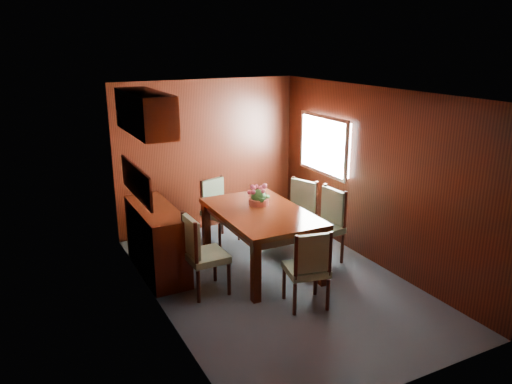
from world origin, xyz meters
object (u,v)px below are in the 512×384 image
dining_table (261,219)px  chair_right_near (326,221)px  chair_left_near (200,251)px  chair_head (309,265)px  sideboard (157,240)px  flower_centerpiece (259,195)px

dining_table → chair_right_near: bearing=-10.6°
chair_left_near → chair_head: (0.96, -0.89, -0.02)m
dining_table → chair_left_near: size_ratio=1.75×
sideboard → chair_head: chair_head is taller
chair_left_near → chair_right_near: chair_right_near is taller
sideboard → chair_right_near: (2.20, -0.71, 0.12)m
sideboard → chair_head: (1.25, -1.71, 0.09)m
sideboard → dining_table: 1.40m
dining_table → chair_right_near: chair_right_near is taller
dining_table → chair_left_near: bearing=-162.1°
chair_right_near → flower_centerpiece: 1.01m
dining_table → chair_head: bearing=-90.0°
chair_right_near → chair_head: size_ratio=1.07×
chair_left_near → chair_right_near: (1.90, 0.11, 0.01)m
sideboard → flower_centerpiece: (1.36, -0.28, 0.51)m
chair_head → sideboard: bearing=138.4°
flower_centerpiece → chair_head: bearing=-94.3°
dining_table → flower_centerpiece: size_ratio=5.94×
sideboard → flower_centerpiece: 1.48m
dining_table → flower_centerpiece: flower_centerpiece is taller
sideboard → dining_table: sideboard is taller
dining_table → chair_right_near: size_ratio=1.70×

